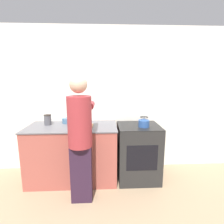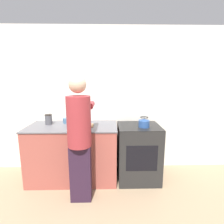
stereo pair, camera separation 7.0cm
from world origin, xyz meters
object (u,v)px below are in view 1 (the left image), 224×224
knife (84,125)px  person (80,135)px  canister_jar (48,120)px  bowl_prep (66,121)px  oven (138,152)px  cutting_board (82,126)px  kettle (144,123)px

knife → person: bearing=-79.7°
person → canister_jar: size_ratio=10.06×
bowl_prep → canister_jar: bearing=-162.5°
oven → person: 1.14m
oven → person: bearing=-150.4°
person → cutting_board: size_ratio=4.98×
person → bowl_prep: size_ratio=13.24×
knife → bowl_prep: (-0.33, 0.20, 0.02)m
bowl_prep → canister_jar: 0.30m
cutting_board → bowl_prep: 0.37m
knife → cutting_board: bearing=-140.9°
cutting_board → canister_jar: (-0.59, 0.13, 0.08)m
person → knife: size_ratio=7.29×
knife → oven: bearing=7.7°
person → bowl_prep: bearing=114.7°
knife → bowl_prep: bearing=158.4°
oven → person: size_ratio=0.54×
person → kettle: (0.95, 0.42, 0.05)m
oven → person: person is taller
kettle → canister_jar: (-1.58, 0.23, 0.01)m
bowl_prep → person: bearing=-65.3°
person → cutting_board: bearing=93.9°
kettle → canister_jar: size_ratio=1.01×
kettle → bowl_prep: 1.33m
kettle → bowl_prep: kettle is taller
oven → kettle: 0.55m
cutting_board → canister_jar: size_ratio=2.02×
person → knife: 0.54m
oven → kettle: (0.06, -0.09, 0.54)m
canister_jar → bowl_prep: bearing=17.5°
oven → canister_jar: 1.62m
oven → bowl_prep: 1.35m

